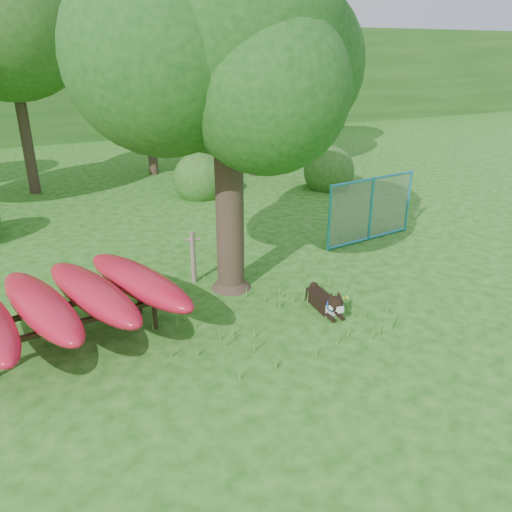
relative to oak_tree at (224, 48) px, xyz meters
name	(u,v)px	position (x,y,z in m)	size (l,w,h in m)	color
ground	(276,334)	(-0.02, -2.10, -4.63)	(80.00, 80.00, 0.00)	#1A5511
oak_tree	(224,48)	(0.00, 0.00, 0.00)	(5.68, 5.01, 6.94)	#32241B
wooden_post	(193,256)	(-0.56, 0.56, -4.03)	(0.31, 0.13, 1.14)	#6B5E50
kayak_rack	(67,299)	(-3.21, -0.79, -3.81)	(3.92, 3.49, 1.07)	black
husky_dog	(326,302)	(1.23, -1.78, -4.44)	(0.38, 1.23, 0.55)	black
fence_section	(371,209)	(4.39, 0.95, -3.79)	(2.85, 0.40, 2.78)	teal
wildflower_clump	(346,298)	(1.66, -1.82, -4.45)	(0.10, 0.10, 0.23)	#518C2D
bg_tree_b	(5,14)	(-3.02, 9.90, 0.98)	(5.20, 5.20, 8.22)	#32241B
bg_tree_c	(146,65)	(1.48, 10.90, -0.52)	(4.00, 4.00, 6.12)	#32241B
bg_tree_d	(254,36)	(4.98, 8.90, 0.46)	(4.80, 4.80, 7.50)	#32241B
bg_tree_e	(285,35)	(7.98, 11.90, 0.60)	(4.60, 4.60, 7.55)	#32241B
shrub_right	(328,188)	(6.48, 5.90, -4.63)	(1.80, 1.80, 1.80)	#24541B
shrub_mid	(201,196)	(1.98, 6.90, -4.63)	(1.80, 1.80, 1.80)	#24541B
wooded_hillside	(59,79)	(-0.02, 25.90, -1.63)	(80.00, 12.00, 6.00)	#24541B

